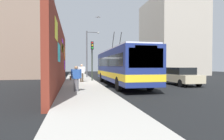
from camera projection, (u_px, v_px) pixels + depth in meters
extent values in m
plane|color=black|center=(98.00, 84.00, 18.23)|extent=(80.00, 80.00, 0.00)
cube|color=#9E9B93|center=(81.00, 83.00, 17.90)|extent=(48.00, 3.20, 0.15)
cube|color=maroon|center=(59.00, 57.00, 14.03)|extent=(14.94, 0.30, 4.74)
cube|color=yellow|center=(63.00, 48.00, 15.58)|extent=(2.02, 0.02, 0.71)
cube|color=#33D8E5|center=(59.00, 53.00, 11.57)|extent=(1.92, 0.02, 1.10)
cube|color=yellow|center=(56.00, 30.00, 9.71)|extent=(1.61, 0.02, 1.05)
cube|color=#8C19D8|center=(63.00, 46.00, 15.57)|extent=(1.64, 0.02, 1.03)
cube|color=#8C19D8|center=(65.00, 65.00, 19.23)|extent=(1.42, 0.02, 0.90)
cube|color=orange|center=(64.00, 53.00, 18.75)|extent=(1.26, 0.02, 1.21)
cube|color=gray|center=(28.00, 19.00, 29.49)|extent=(13.77, 6.79, 18.30)
cube|color=black|center=(51.00, 49.00, 30.30)|extent=(11.71, 0.04, 1.10)
cube|color=black|center=(51.00, 29.00, 30.23)|extent=(11.71, 0.04, 1.10)
cube|color=black|center=(51.00, 9.00, 30.15)|extent=(11.71, 0.04, 1.10)
cube|color=#B2A899|center=(171.00, 38.00, 37.74)|extent=(12.09, 9.17, 14.73)
cube|color=black|center=(191.00, 53.00, 38.75)|extent=(10.27, 0.04, 1.10)
cube|color=black|center=(191.00, 37.00, 38.68)|extent=(10.27, 0.04, 1.10)
cube|color=black|center=(191.00, 22.00, 38.61)|extent=(10.27, 0.04, 1.10)
cube|color=navy|center=(121.00, 66.00, 16.62)|extent=(11.79, 2.50, 2.58)
cube|color=silver|center=(121.00, 50.00, 16.59)|extent=(11.32, 2.30, 0.12)
cube|color=yellow|center=(121.00, 74.00, 16.63)|extent=(11.81, 2.52, 0.44)
cube|color=black|center=(146.00, 58.00, 10.86)|extent=(0.04, 2.13, 1.16)
cube|color=black|center=(121.00, 61.00, 16.61)|extent=(10.85, 2.53, 0.83)
cube|color=orange|center=(146.00, 48.00, 10.85)|extent=(0.06, 1.38, 0.28)
cylinder|color=black|center=(120.00, 43.00, 18.37)|extent=(1.43, 0.06, 2.00)
cylinder|color=black|center=(113.00, 43.00, 18.22)|extent=(1.43, 0.06, 2.00)
cylinder|color=black|center=(150.00, 83.00, 13.18)|extent=(1.00, 0.28, 1.00)
cylinder|color=black|center=(119.00, 84.00, 12.72)|extent=(1.00, 0.28, 1.00)
cylinder|color=black|center=(122.00, 77.00, 20.57)|extent=(1.00, 0.28, 1.00)
cylinder|color=black|center=(102.00, 77.00, 20.11)|extent=(1.00, 0.28, 1.00)
cube|color=#C6B793|center=(180.00, 78.00, 16.78)|extent=(4.53, 1.82, 0.66)
cube|color=black|center=(179.00, 71.00, 16.85)|extent=(2.72, 1.64, 0.60)
cylinder|color=black|center=(199.00, 83.00, 15.49)|extent=(0.64, 0.22, 0.64)
cylinder|color=black|center=(181.00, 83.00, 15.16)|extent=(0.64, 0.22, 0.64)
cylinder|color=black|center=(179.00, 80.00, 18.41)|extent=(0.64, 0.22, 0.64)
cylinder|color=black|center=(163.00, 80.00, 18.08)|extent=(0.64, 0.22, 0.64)
cube|color=navy|center=(155.00, 75.00, 21.93)|extent=(4.39, 1.90, 0.66)
cube|color=black|center=(154.00, 70.00, 22.00)|extent=(2.63, 1.71, 0.60)
cylinder|color=black|center=(167.00, 79.00, 20.69)|extent=(0.64, 0.22, 0.64)
cylinder|color=black|center=(153.00, 79.00, 20.35)|extent=(0.64, 0.22, 0.64)
cylinder|color=black|center=(156.00, 77.00, 23.53)|extent=(0.64, 0.22, 0.64)
cylinder|color=black|center=(143.00, 77.00, 23.18)|extent=(0.64, 0.22, 0.64)
cube|color=white|center=(137.00, 73.00, 28.02)|extent=(4.73, 1.79, 0.66)
cube|color=black|center=(137.00, 69.00, 28.10)|extent=(2.84, 1.61, 0.60)
cylinder|color=black|center=(146.00, 76.00, 26.66)|extent=(0.64, 0.22, 0.64)
cylinder|color=black|center=(135.00, 76.00, 26.34)|extent=(0.64, 0.22, 0.64)
cylinder|color=black|center=(138.00, 75.00, 29.72)|extent=(0.64, 0.22, 0.64)
cylinder|color=black|center=(129.00, 75.00, 29.39)|extent=(0.64, 0.22, 0.64)
cube|color=#38383D|center=(125.00, 72.00, 34.05)|extent=(4.30, 1.86, 0.66)
cube|color=black|center=(125.00, 68.00, 34.12)|extent=(2.58, 1.67, 0.60)
cylinder|color=black|center=(132.00, 74.00, 32.84)|extent=(0.64, 0.22, 0.64)
cylinder|color=black|center=(123.00, 74.00, 32.50)|extent=(0.64, 0.22, 0.64)
cylinder|color=black|center=(128.00, 73.00, 35.62)|extent=(0.64, 0.22, 0.64)
cylinder|color=black|center=(119.00, 73.00, 35.28)|extent=(0.64, 0.22, 0.64)
cylinder|color=#3F3326|center=(83.00, 78.00, 18.34)|extent=(0.14, 0.14, 0.86)
cylinder|color=#3F3326|center=(81.00, 78.00, 18.31)|extent=(0.14, 0.14, 0.86)
cube|color=silver|center=(82.00, 70.00, 18.31)|extent=(0.22, 0.50, 0.64)
cylinder|color=silver|center=(85.00, 70.00, 18.37)|extent=(0.09, 0.09, 0.61)
cylinder|color=silver|center=(79.00, 70.00, 18.25)|extent=(0.09, 0.09, 0.61)
sphere|color=tan|center=(82.00, 65.00, 18.30)|extent=(0.23, 0.23, 0.23)
cube|color=#593319|center=(78.00, 73.00, 18.24)|extent=(0.14, 0.10, 0.24)
cylinder|color=#595960|center=(78.00, 85.00, 11.64)|extent=(0.14, 0.14, 0.78)
cylinder|color=#595960|center=(75.00, 85.00, 11.61)|extent=(0.14, 0.14, 0.78)
cube|color=#264C99|center=(76.00, 74.00, 11.61)|extent=(0.22, 0.45, 0.58)
cylinder|color=#264C99|center=(81.00, 74.00, 11.66)|extent=(0.09, 0.09, 0.55)
cylinder|color=#264C99|center=(72.00, 74.00, 11.55)|extent=(0.09, 0.09, 0.55)
sphere|color=#936B4C|center=(76.00, 68.00, 11.60)|extent=(0.21, 0.21, 0.21)
cube|color=#593319|center=(70.00, 78.00, 11.54)|extent=(0.14, 0.10, 0.24)
cylinder|color=#2D382D|center=(92.00, 61.00, 20.04)|extent=(0.14, 0.14, 4.18)
cube|color=black|center=(92.00, 45.00, 19.79)|extent=(0.20, 0.28, 0.84)
sphere|color=red|center=(92.00, 43.00, 19.67)|extent=(0.18, 0.18, 0.18)
sphere|color=yellow|center=(92.00, 45.00, 19.68)|extent=(0.18, 0.18, 0.18)
sphere|color=green|center=(92.00, 48.00, 19.69)|extent=(0.18, 0.18, 0.18)
cylinder|color=#4C4C51|center=(87.00, 54.00, 26.13)|extent=(0.18, 0.18, 6.43)
cylinder|color=#4C4C51|center=(93.00, 32.00, 26.22)|extent=(0.10, 1.63, 0.10)
ellipsoid|color=silver|center=(98.00, 33.00, 26.39)|extent=(0.44, 0.28, 0.20)
ellipsoid|color=gray|center=(98.00, 17.00, 19.33)|extent=(0.32, 0.14, 0.12)
cube|color=gray|center=(99.00, 17.00, 19.36)|extent=(0.20, 0.26, 0.15)
cube|color=gray|center=(97.00, 17.00, 19.30)|extent=(0.20, 0.26, 0.15)
cylinder|color=black|center=(109.00, 87.00, 15.58)|extent=(1.85, 1.85, 0.00)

